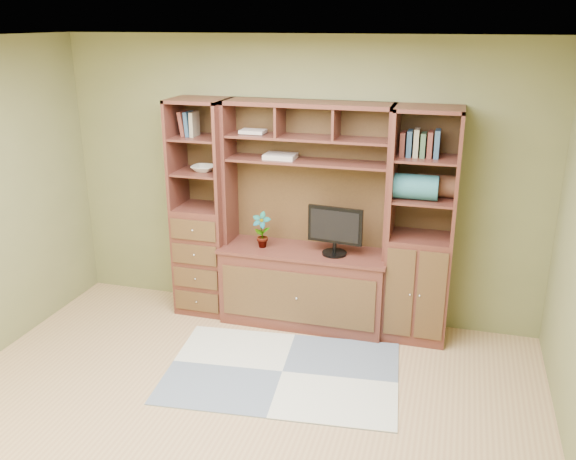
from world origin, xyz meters
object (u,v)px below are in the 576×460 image
(monitor, at_px, (335,222))
(center_hutch, at_px, (304,219))
(left_tower, at_px, (203,209))
(right_tower, at_px, (421,228))

(monitor, bearing_deg, center_hutch, 179.23)
(center_hutch, relative_size, monitor, 3.39)
(left_tower, xyz_separation_m, monitor, (1.29, -0.07, 0.01))
(left_tower, relative_size, monitor, 3.39)
(center_hutch, height_order, left_tower, same)
(left_tower, height_order, right_tower, same)
(monitor, bearing_deg, right_tower, 11.97)
(left_tower, bearing_deg, right_tower, 0.00)
(center_hutch, relative_size, left_tower, 1.00)
(center_hutch, distance_m, monitor, 0.29)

